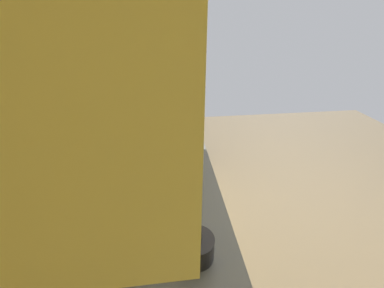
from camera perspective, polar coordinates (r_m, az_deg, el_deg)
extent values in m
plane|color=brown|center=(2.77, 25.85, -18.03)|extent=(6.02, 6.02, 0.00)
cube|color=#EFCE7A|center=(1.62, -19.40, 9.53)|extent=(3.88, 0.12, 2.81)
cube|color=#D7C26E|center=(1.85, -4.42, -22.99)|extent=(2.98, 0.60, 0.90)
cube|color=#494C4E|center=(1.51, -5.10, -12.29)|extent=(3.01, 0.63, 0.02)
cube|color=#332819|center=(1.75, 7.18, -27.49)|extent=(0.01, 0.01, 0.83)
cube|color=#332819|center=(2.01, 4.34, -17.39)|extent=(0.01, 0.01, 0.83)
cube|color=#332819|center=(2.31, 2.40, -9.74)|extent=(0.01, 0.01, 0.83)
cube|color=#332819|center=(2.65, 1.00, -3.96)|extent=(0.01, 0.01, 0.83)
cube|color=#DBCA6E|center=(1.14, -14.97, 26.31)|extent=(1.88, 0.33, 0.57)
cube|color=black|center=(3.29, -5.65, 3.15)|extent=(0.65, 0.64, 0.92)
cube|color=black|center=(3.33, -0.02, 2.75)|extent=(0.51, 0.01, 0.51)
cube|color=black|center=(3.11, -6.08, 10.93)|extent=(0.62, 0.61, 0.02)
cube|color=black|center=(3.10, -11.80, 11.97)|extent=(0.62, 0.04, 0.18)
cylinder|color=#38383D|center=(2.98, -3.78, 10.46)|extent=(0.11, 0.11, 0.01)
cylinder|color=#38383D|center=(3.25, -4.09, 12.09)|extent=(0.11, 0.11, 0.01)
cylinder|color=#38383D|center=(2.97, -8.27, 10.21)|extent=(0.11, 0.11, 0.01)
cylinder|color=#38383D|center=(3.25, -8.22, 11.85)|extent=(0.11, 0.11, 0.01)
cube|color=white|center=(2.22, -6.73, 6.97)|extent=(0.49, 0.34, 0.30)
cube|color=black|center=(2.19, -2.07, 6.78)|extent=(0.30, 0.01, 0.21)
cube|color=#2D2D33|center=(2.41, -2.55, 8.93)|extent=(0.09, 0.01, 0.21)
cylinder|color=gold|center=(1.79, -2.30, -3.31)|extent=(0.15, 0.15, 0.05)
cylinder|color=gold|center=(1.78, -2.31, -2.98)|extent=(0.12, 0.12, 0.02)
cylinder|color=black|center=(1.15, 1.34, -24.48)|extent=(0.16, 0.16, 0.12)
cylinder|color=black|center=(1.10, 1.38, -22.26)|extent=(0.04, 0.04, 0.02)
cylinder|color=black|center=(1.19, 0.75, -20.46)|extent=(0.10, 0.02, 0.05)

